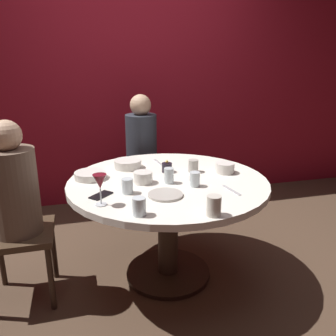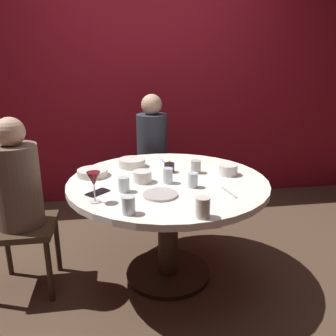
{
  "view_description": "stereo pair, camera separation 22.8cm",
  "coord_description": "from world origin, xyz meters",
  "px_view_note": "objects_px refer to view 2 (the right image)",
  "views": [
    {
      "loc": [
        -0.55,
        -2.1,
        1.49
      ],
      "look_at": [
        0.0,
        0.0,
        0.8
      ],
      "focal_mm": 37.26,
      "sensor_mm": 36.0,
      "label": 1
    },
    {
      "loc": [
        -0.33,
        -2.15,
        1.49
      ],
      "look_at": [
        0.0,
        0.0,
        0.8
      ],
      "focal_mm": 37.26,
      "sensor_mm": 36.0,
      "label": 2
    }
  ],
  "objects_px": {
    "wine_glass": "(94,180)",
    "cup_by_left_diner": "(124,184)",
    "cup_near_candle": "(168,176)",
    "cup_beside_wine": "(193,180)",
    "bowl_serving_large": "(93,173)",
    "bowl_small_white": "(132,163)",
    "bowl_salad_center": "(142,177)",
    "seated_diner_left": "(18,189)",
    "candle_holder": "(169,167)",
    "cell_phone": "(98,193)",
    "bowl_sauce_side": "(228,170)",
    "dining_table": "(168,201)",
    "cup_by_right_diner": "(203,207)",
    "dinner_plate": "(160,195)",
    "cup_center_front": "(196,167)",
    "seated_diner_back": "(152,145)",
    "cup_far_edge": "(128,205)"
  },
  "relations": [
    {
      "from": "dinner_plate",
      "to": "wine_glass",
      "type": "bearing_deg",
      "value": -174.24
    },
    {
      "from": "dining_table",
      "to": "wine_glass",
      "type": "height_order",
      "value": "wine_glass"
    },
    {
      "from": "dining_table",
      "to": "cup_beside_wine",
      "type": "height_order",
      "value": "cup_beside_wine"
    },
    {
      "from": "cell_phone",
      "to": "cup_center_front",
      "type": "distance_m",
      "value": 0.73
    },
    {
      "from": "bowl_salad_center",
      "to": "cup_beside_wine",
      "type": "relative_size",
      "value": 1.3
    },
    {
      "from": "bowl_salad_center",
      "to": "bowl_serving_large",
      "type": "bearing_deg",
      "value": 151.55
    },
    {
      "from": "bowl_small_white",
      "to": "cup_near_candle",
      "type": "xyz_separation_m",
      "value": [
        0.21,
        -0.39,
        0.02
      ]
    },
    {
      "from": "wine_glass",
      "to": "cup_by_left_diner",
      "type": "relative_size",
      "value": 1.93
    },
    {
      "from": "dining_table",
      "to": "cup_far_edge",
      "type": "bearing_deg",
      "value": -119.71
    },
    {
      "from": "bowl_small_white",
      "to": "cup_near_candle",
      "type": "height_order",
      "value": "cup_near_candle"
    },
    {
      "from": "cup_far_edge",
      "to": "cup_near_candle",
      "type": "bearing_deg",
      "value": 57.66
    },
    {
      "from": "bowl_serving_large",
      "to": "bowl_sauce_side",
      "type": "relative_size",
      "value": 1.6
    },
    {
      "from": "wine_glass",
      "to": "cup_far_edge",
      "type": "xyz_separation_m",
      "value": [
        0.18,
        -0.18,
        -0.08
      ]
    },
    {
      "from": "cup_by_left_diner",
      "to": "cup_by_right_diner",
      "type": "relative_size",
      "value": 0.86
    },
    {
      "from": "bowl_small_white",
      "to": "cup_center_front",
      "type": "height_order",
      "value": "cup_center_front"
    },
    {
      "from": "bowl_sauce_side",
      "to": "cell_phone",
      "type": "bearing_deg",
      "value": -166.2
    },
    {
      "from": "bowl_small_white",
      "to": "bowl_sauce_side",
      "type": "bearing_deg",
      "value": -23.79
    },
    {
      "from": "cup_by_left_diner",
      "to": "cup_beside_wine",
      "type": "distance_m",
      "value": 0.42
    },
    {
      "from": "seated_diner_left",
      "to": "cup_by_left_diner",
      "type": "distance_m",
      "value": 0.68
    },
    {
      "from": "bowl_sauce_side",
      "to": "cup_by_right_diner",
      "type": "bearing_deg",
      "value": -118.2
    },
    {
      "from": "cup_by_right_diner",
      "to": "seated_diner_left",
      "type": "bearing_deg",
      "value": 150.28
    },
    {
      "from": "candle_holder",
      "to": "bowl_sauce_side",
      "type": "relative_size",
      "value": 0.67
    },
    {
      "from": "dining_table",
      "to": "cup_far_edge",
      "type": "xyz_separation_m",
      "value": [
        -0.28,
        -0.49,
        0.2
      ]
    },
    {
      "from": "dining_table",
      "to": "cup_far_edge",
      "type": "distance_m",
      "value": 0.6
    },
    {
      "from": "cup_far_edge",
      "to": "candle_holder",
      "type": "bearing_deg",
      "value": 64.14
    },
    {
      "from": "cup_near_candle",
      "to": "cup_by_right_diner",
      "type": "relative_size",
      "value": 0.94
    },
    {
      "from": "bowl_serving_large",
      "to": "cup_by_left_diner",
      "type": "relative_size",
      "value": 2.28
    },
    {
      "from": "seated_diner_left",
      "to": "dinner_plate",
      "type": "distance_m",
      "value": 0.9
    },
    {
      "from": "seated_diner_left",
      "to": "bowl_sauce_side",
      "type": "xyz_separation_m",
      "value": [
        1.37,
        0.04,
        0.05
      ]
    },
    {
      "from": "cup_center_front",
      "to": "bowl_serving_large",
      "type": "bearing_deg",
      "value": 176.63
    },
    {
      "from": "cup_far_edge",
      "to": "wine_glass",
      "type": "bearing_deg",
      "value": 134.52
    },
    {
      "from": "dining_table",
      "to": "cup_by_right_diner",
      "type": "xyz_separation_m",
      "value": [
        0.09,
        -0.59,
        0.2
      ]
    },
    {
      "from": "bowl_small_white",
      "to": "bowl_salad_center",
      "type": "bearing_deg",
      "value": -82.03
    },
    {
      "from": "bowl_serving_large",
      "to": "bowl_sauce_side",
      "type": "distance_m",
      "value": 0.93
    },
    {
      "from": "cup_center_front",
      "to": "cup_far_edge",
      "type": "relative_size",
      "value": 0.91
    },
    {
      "from": "dinner_plate",
      "to": "cup_center_front",
      "type": "xyz_separation_m",
      "value": [
        0.3,
        0.38,
        0.04
      ]
    },
    {
      "from": "wine_glass",
      "to": "bowl_salad_center",
      "type": "relative_size",
      "value": 1.46
    },
    {
      "from": "cup_near_candle",
      "to": "cup_beside_wine",
      "type": "height_order",
      "value": "cup_near_candle"
    },
    {
      "from": "cup_near_candle",
      "to": "dinner_plate",
      "type": "bearing_deg",
      "value": -110.33
    },
    {
      "from": "dining_table",
      "to": "cup_beside_wine",
      "type": "relative_size",
      "value": 14.21
    },
    {
      "from": "cell_phone",
      "to": "cup_by_left_diner",
      "type": "height_order",
      "value": "cup_by_left_diner"
    },
    {
      "from": "seated_diner_back",
      "to": "bowl_salad_center",
      "type": "xyz_separation_m",
      "value": [
        -0.17,
        -0.98,
        0.03
      ]
    },
    {
      "from": "cup_by_right_diner",
      "to": "cup_center_front",
      "type": "distance_m",
      "value": 0.72
    },
    {
      "from": "bowl_serving_large",
      "to": "cup_beside_wine",
      "type": "relative_size",
      "value": 2.24
    },
    {
      "from": "dining_table",
      "to": "wine_glass",
      "type": "xyz_separation_m",
      "value": [
        -0.46,
        -0.31,
        0.28
      ]
    },
    {
      "from": "cup_by_left_diner",
      "to": "cup_center_front",
      "type": "height_order",
      "value": "cup_by_left_diner"
    },
    {
      "from": "candle_holder",
      "to": "cell_phone",
      "type": "bearing_deg",
      "value": -145.48
    },
    {
      "from": "cup_by_right_diner",
      "to": "cup_far_edge",
      "type": "bearing_deg",
      "value": 164.93
    },
    {
      "from": "bowl_small_white",
      "to": "cup_center_front",
      "type": "relative_size",
      "value": 2.25
    },
    {
      "from": "candle_holder",
      "to": "bowl_serving_large",
      "type": "bearing_deg",
      "value": -179.82
    }
  ]
}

